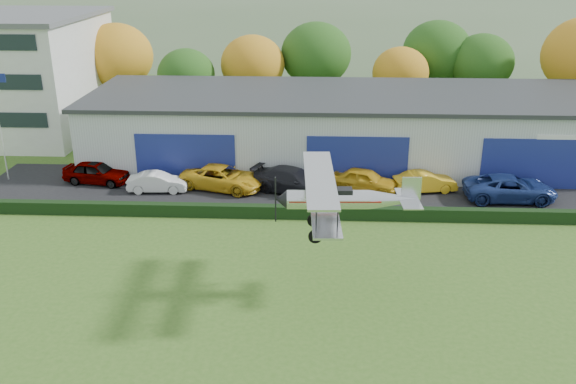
{
  "coord_description": "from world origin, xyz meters",
  "views": [
    {
      "loc": [
        2.11,
        -19.05,
        15.56
      ],
      "look_at": [
        0.73,
        10.71,
        3.87
      ],
      "focal_mm": 38.74,
      "sensor_mm": 36.0,
      "label": 1
    }
  ],
  "objects_px": {
    "car_2": "(223,178)",
    "car_3": "(294,181)",
    "car_5": "(425,182)",
    "biplane": "(341,198)",
    "car_1": "(158,182)",
    "car_6": "(510,188)",
    "car_0": "(96,172)",
    "hangar": "(353,127)",
    "car_4": "(365,180)"
  },
  "relations": [
    {
      "from": "hangar",
      "to": "biplane",
      "type": "bearing_deg",
      "value": -94.72
    },
    {
      "from": "car_0",
      "to": "biplane",
      "type": "bearing_deg",
      "value": -120.57
    },
    {
      "from": "hangar",
      "to": "car_4",
      "type": "distance_m",
      "value": 7.25
    },
    {
      "from": "car_0",
      "to": "car_5",
      "type": "height_order",
      "value": "car_0"
    },
    {
      "from": "car_2",
      "to": "car_6",
      "type": "distance_m",
      "value": 19.26
    },
    {
      "from": "car_2",
      "to": "car_5",
      "type": "distance_m",
      "value": 13.88
    },
    {
      "from": "car_2",
      "to": "car_0",
      "type": "bearing_deg",
      "value": 102.91
    },
    {
      "from": "car_1",
      "to": "car_6",
      "type": "relative_size",
      "value": 0.68
    },
    {
      "from": "car_6",
      "to": "car_4",
      "type": "bearing_deg",
      "value": 82.0
    },
    {
      "from": "hangar",
      "to": "car_6",
      "type": "distance_m",
      "value": 13.06
    },
    {
      "from": "biplane",
      "to": "car_0",
      "type": "bearing_deg",
      "value": 137.09
    },
    {
      "from": "car_4",
      "to": "biplane",
      "type": "height_order",
      "value": "biplane"
    },
    {
      "from": "car_4",
      "to": "car_2",
      "type": "bearing_deg",
      "value": 111.19
    },
    {
      "from": "car_4",
      "to": "biplane",
      "type": "distance_m",
      "value": 14.31
    },
    {
      "from": "car_0",
      "to": "car_5",
      "type": "xyz_separation_m",
      "value": [
        22.96,
        -0.61,
        -0.1
      ]
    },
    {
      "from": "car_6",
      "to": "biplane",
      "type": "bearing_deg",
      "value": 136.2
    },
    {
      "from": "car_1",
      "to": "car_6",
      "type": "distance_m",
      "value": 23.59
    },
    {
      "from": "car_0",
      "to": "car_2",
      "type": "xyz_separation_m",
      "value": [
        9.08,
        -0.7,
        0.0
      ]
    },
    {
      "from": "car_5",
      "to": "biplane",
      "type": "bearing_deg",
      "value": 144.36
    },
    {
      "from": "car_6",
      "to": "car_5",
      "type": "bearing_deg",
      "value": 76.17
    },
    {
      "from": "car_0",
      "to": "car_4",
      "type": "distance_m",
      "value": 18.92
    },
    {
      "from": "car_5",
      "to": "car_2",
      "type": "bearing_deg",
      "value": 79.68
    },
    {
      "from": "car_2",
      "to": "car_4",
      "type": "bearing_deg",
      "value": -72.26
    },
    {
      "from": "car_1",
      "to": "car_5",
      "type": "bearing_deg",
      "value": -90.52
    },
    {
      "from": "car_1",
      "to": "car_2",
      "type": "height_order",
      "value": "car_2"
    },
    {
      "from": "car_2",
      "to": "car_4",
      "type": "distance_m",
      "value": 9.83
    },
    {
      "from": "car_5",
      "to": "biplane",
      "type": "xyz_separation_m",
      "value": [
        -6.31,
        -13.54,
        4.16
      ]
    },
    {
      "from": "car_0",
      "to": "biplane",
      "type": "height_order",
      "value": "biplane"
    },
    {
      "from": "car_2",
      "to": "car_6",
      "type": "relative_size",
      "value": 0.96
    },
    {
      "from": "car_2",
      "to": "car_4",
      "type": "relative_size",
      "value": 1.27
    },
    {
      "from": "car_1",
      "to": "car_3",
      "type": "bearing_deg",
      "value": -91.67
    },
    {
      "from": "car_0",
      "to": "car_1",
      "type": "xyz_separation_m",
      "value": [
        4.71,
        -1.44,
        -0.13
      ]
    },
    {
      "from": "hangar",
      "to": "car_6",
      "type": "height_order",
      "value": "hangar"
    },
    {
      "from": "hangar",
      "to": "biplane",
      "type": "relative_size",
      "value": 5.31
    },
    {
      "from": "car_3",
      "to": "biplane",
      "type": "xyz_separation_m",
      "value": [
        2.63,
        -12.95,
        4.02
      ]
    },
    {
      "from": "car_4",
      "to": "car_6",
      "type": "relative_size",
      "value": 0.76
    },
    {
      "from": "car_3",
      "to": "car_0",
      "type": "bearing_deg",
      "value": 108.29
    },
    {
      "from": "car_3",
      "to": "car_5",
      "type": "xyz_separation_m",
      "value": [
        8.93,
        0.59,
        -0.14
      ]
    },
    {
      "from": "hangar",
      "to": "car_2",
      "type": "bearing_deg",
      "value": -142.69
    },
    {
      "from": "car_1",
      "to": "biplane",
      "type": "bearing_deg",
      "value": -139.91
    },
    {
      "from": "car_0",
      "to": "biplane",
      "type": "relative_size",
      "value": 0.61
    },
    {
      "from": "car_1",
      "to": "car_5",
      "type": "distance_m",
      "value": 18.26
    },
    {
      "from": "car_0",
      "to": "car_2",
      "type": "relative_size",
      "value": 0.81
    },
    {
      "from": "car_1",
      "to": "biplane",
      "type": "relative_size",
      "value": 0.53
    },
    {
      "from": "biplane",
      "to": "car_6",
      "type": "bearing_deg",
      "value": 43.89
    },
    {
      "from": "car_2",
      "to": "car_3",
      "type": "distance_m",
      "value": 4.98
    },
    {
      "from": "car_2",
      "to": "car_3",
      "type": "xyz_separation_m",
      "value": [
        4.95,
        -0.51,
        0.04
      ]
    },
    {
      "from": "biplane",
      "to": "car_3",
      "type": "bearing_deg",
      "value": 98.91
    },
    {
      "from": "car_0",
      "to": "car_5",
      "type": "distance_m",
      "value": 22.97
    },
    {
      "from": "hangar",
      "to": "biplane",
      "type": "xyz_separation_m",
      "value": [
        -1.69,
        -20.52,
        2.25
      ]
    }
  ]
}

